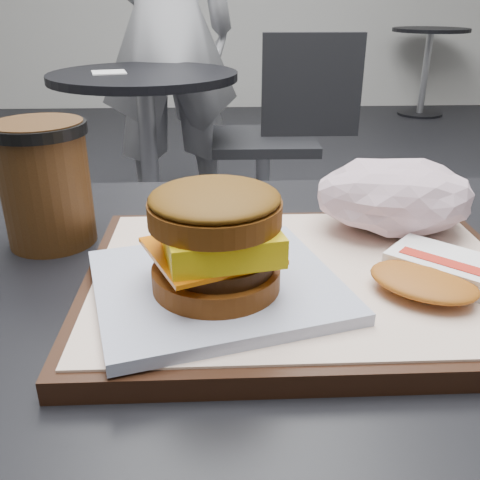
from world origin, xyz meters
The scene contains 11 objects.
customer_table centered at (0.00, 0.00, 0.58)m, with size 0.80×0.60×0.77m.
serving_tray centered at (-0.01, -0.01, 0.78)m, with size 0.38×0.28×0.02m.
breakfast_sandwich centered at (-0.08, -0.05, 0.83)m, with size 0.23×0.21×0.09m.
hash_brown centered at (0.10, -0.04, 0.80)m, with size 0.13×0.13×0.02m.
crumpled_wrapper centered at (0.10, 0.08, 0.82)m, with size 0.16×0.12×0.07m, color silver, non-canonical shape.
coffee_cup centered at (-0.26, 0.11, 0.84)m, with size 0.10×0.10×0.13m.
neighbor_table centered at (-0.35, 1.65, 0.55)m, with size 0.70×0.70×0.75m.
napkin centered at (-0.47, 1.64, 0.75)m, with size 0.12×0.12×0.00m, color white.
neighbor_chair centered at (0.18, 1.76, 0.51)m, with size 0.60×0.43×0.88m.
patron centered at (-0.30, 2.11, 0.88)m, with size 0.64×0.42×1.75m, color silver.
bg_table_far centered at (1.80, 4.50, 0.56)m, with size 0.66×0.66×0.75m.
Camera 1 is at (-0.08, -0.42, 1.01)m, focal length 40.00 mm.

